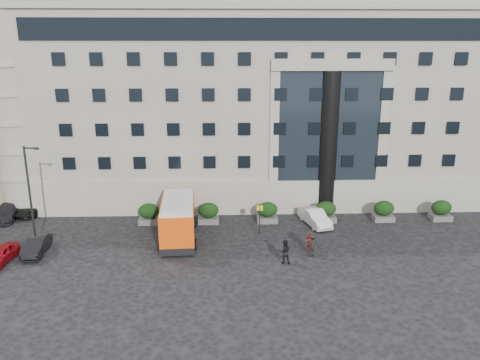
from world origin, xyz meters
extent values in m
plane|color=black|center=(0.00, 0.00, 0.00)|extent=(120.00, 120.00, 0.00)
cube|color=gray|center=(6.00, 22.00, 9.00)|extent=(44.00, 24.00, 18.00)
cylinder|color=black|center=(12.00, 10.30, 6.50)|extent=(1.80, 1.80, 13.00)
cube|color=brown|center=(-27.00, 38.00, 11.00)|extent=(13.00, 13.00, 22.00)
cube|color=#50504E|center=(-4.00, 7.80, 0.25)|extent=(1.80, 1.20, 0.50)
ellipsoid|color=black|center=(-4.00, 7.80, 1.17)|extent=(1.80, 1.26, 1.34)
cube|color=#50504E|center=(1.20, 7.80, 0.25)|extent=(1.80, 1.20, 0.50)
ellipsoid|color=black|center=(1.20, 7.80, 1.17)|extent=(1.80, 1.26, 1.34)
cube|color=#50504E|center=(6.40, 7.80, 0.25)|extent=(1.80, 1.20, 0.50)
ellipsoid|color=black|center=(6.40, 7.80, 1.17)|extent=(1.80, 1.26, 1.34)
cube|color=#50504E|center=(11.60, 7.80, 0.25)|extent=(1.80, 1.20, 0.50)
ellipsoid|color=black|center=(11.60, 7.80, 1.17)|extent=(1.80, 1.26, 1.34)
cube|color=#50504E|center=(16.80, 7.80, 0.25)|extent=(1.80, 1.20, 0.50)
ellipsoid|color=black|center=(16.80, 7.80, 1.17)|extent=(1.80, 1.26, 1.34)
cube|color=#50504E|center=(22.00, 7.80, 0.25)|extent=(1.80, 1.20, 0.50)
ellipsoid|color=black|center=(22.00, 7.80, 1.17)|extent=(1.80, 1.26, 1.34)
cylinder|color=#262628|center=(-12.00, 3.00, 4.00)|extent=(0.16, 0.16, 8.00)
cylinder|color=#262628|center=(-11.55, 3.00, 7.85)|extent=(0.90, 0.12, 0.12)
cube|color=black|center=(-11.10, 3.00, 7.80)|extent=(0.35, 0.18, 0.14)
cylinder|color=#262628|center=(5.50, 5.00, 1.25)|extent=(0.08, 0.08, 2.50)
cube|color=yellow|center=(5.50, 5.00, 2.30)|extent=(0.50, 0.06, 0.45)
cube|color=#EE4D0B|center=(-1.11, 4.41, 1.82)|extent=(3.00, 7.62, 2.55)
cube|color=black|center=(-1.11, 4.41, 0.45)|extent=(3.04, 7.66, 0.55)
cube|color=black|center=(-1.11, 4.41, 2.08)|extent=(2.96, 5.98, 1.12)
cube|color=silver|center=(-1.11, 4.41, 3.05)|extent=(2.85, 7.24, 0.18)
cylinder|color=black|center=(-2.25, 1.94, 0.45)|extent=(0.33, 0.91, 0.90)
cylinder|color=black|center=(0.31, 2.09, 0.45)|extent=(0.33, 0.91, 0.90)
cylinder|color=black|center=(-2.54, 6.72, 0.45)|extent=(0.33, 0.91, 0.90)
cylinder|color=black|center=(0.02, 6.87, 0.45)|extent=(0.33, 0.91, 0.90)
cube|color=maroon|center=(-12.04, 19.01, 1.57)|extent=(2.46, 3.73, 2.53)
cube|color=maroon|center=(-11.94, 16.38, 1.17)|extent=(2.29, 1.70, 1.72)
cube|color=black|center=(-11.92, 15.67, 1.52)|extent=(1.93, 0.19, 0.81)
cylinder|color=black|center=(-13.06, 16.44, 0.43)|extent=(0.29, 0.86, 0.85)
cylinder|color=black|center=(-10.83, 16.52, 0.43)|extent=(0.29, 0.86, 0.85)
cylinder|color=black|center=(-13.18, 19.78, 0.43)|extent=(0.29, 0.86, 0.85)
cylinder|color=black|center=(-10.95, 19.86, 0.43)|extent=(0.29, 0.86, 0.85)
imported|color=#9C0B13|center=(-13.53, 0.35, 0.61)|extent=(1.71, 3.69, 1.22)
imported|color=black|center=(-11.50, 1.82, 0.62)|extent=(1.53, 3.81, 1.23)
imported|color=black|center=(-17.00, 9.39, 0.66)|extent=(2.40, 4.74, 1.32)
imported|color=black|center=(-15.25, 10.81, 0.63)|extent=(2.76, 4.80, 1.26)
imported|color=silver|center=(10.48, 7.00, 0.70)|extent=(2.51, 4.48, 1.40)
imported|color=#A31013|center=(9.09, 1.68, 0.77)|extent=(0.61, 0.44, 1.55)
imported|color=black|center=(6.89, -0.40, 0.88)|extent=(0.90, 0.73, 1.76)
imported|color=black|center=(9.06, 0.66, 0.92)|extent=(1.27, 0.83, 1.85)
camera|label=1|loc=(2.63, -30.98, 14.94)|focal=35.00mm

